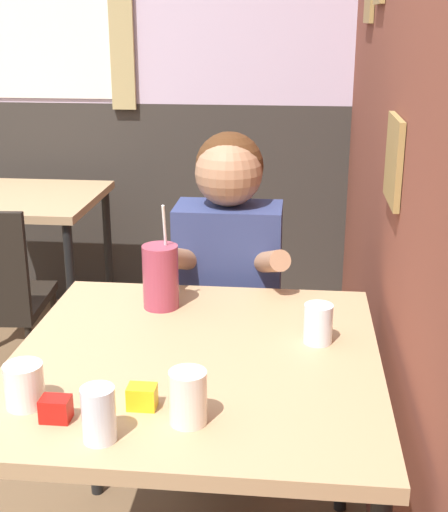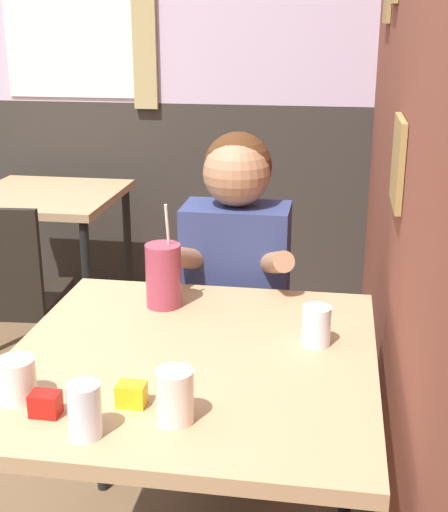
{
  "view_description": "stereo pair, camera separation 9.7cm",
  "coord_description": "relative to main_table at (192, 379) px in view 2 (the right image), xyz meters",
  "views": [
    {
      "loc": [
        0.91,
        -1.27,
        1.52
      ],
      "look_at": [
        0.73,
        0.46,
        0.94
      ],
      "focal_mm": 50.0,
      "sensor_mm": 36.0,
      "label": 1
    },
    {
      "loc": [
        1.0,
        -1.26,
        1.52
      ],
      "look_at": [
        0.73,
        0.46,
        0.94
      ],
      "focal_mm": 50.0,
      "sensor_mm": 36.0,
      "label": 2
    }
  ],
  "objects": [
    {
      "name": "chair_near_window",
      "position": [
        -0.93,
        0.89,
        -0.16
      ],
      "size": [
        0.43,
        0.43,
        0.87
      ],
      "rotation": [
        0.0,
        0.0,
        0.08
      ],
      "color": "black",
      "rests_on": "ground_plane"
    },
    {
      "name": "brick_wall_right",
      "position": [
        0.52,
        0.91,
        0.67
      ],
      "size": [
        0.08,
        4.36,
        2.7
      ],
      "color": "brown",
      "rests_on": "ground_plane"
    },
    {
      "name": "cocktail_pitcher",
      "position": [
        -0.14,
        0.29,
        0.16
      ],
      "size": [
        0.1,
        0.1,
        0.3
      ],
      "color": "#99384C",
      "rests_on": "main_table"
    },
    {
      "name": "glass_far_side",
      "position": [
        0.03,
        -0.3,
        0.12
      ],
      "size": [
        0.08,
        0.08,
        0.11
      ],
      "color": "silver",
      "rests_on": "main_table"
    },
    {
      "name": "glass_by_brick",
      "position": [
        0.29,
        0.11,
        0.12
      ],
      "size": [
        0.07,
        0.07,
        0.1
      ],
      "color": "silver",
      "rests_on": "main_table"
    },
    {
      "name": "condiment_ketchup",
      "position": [
        -0.24,
        -0.32,
        0.09
      ],
      "size": [
        0.06,
        0.04,
        0.05
      ],
      "color": "#B7140F",
      "rests_on": "main_table"
    },
    {
      "name": "glass_center",
      "position": [
        -0.32,
        -0.27,
        0.11
      ],
      "size": [
        0.08,
        0.08,
        0.09
      ],
      "color": "silver",
      "rests_on": "main_table"
    },
    {
      "name": "condiment_mustard",
      "position": [
        -0.08,
        -0.25,
        0.09
      ],
      "size": [
        0.06,
        0.04,
        0.05
      ],
      "color": "yellow",
      "rests_on": "main_table"
    },
    {
      "name": "background_table",
      "position": [
        -1.02,
        1.54,
        -0.03
      ],
      "size": [
        0.67,
        0.69,
        0.74
      ],
      "color": "tan",
      "rests_on": "ground_plane"
    },
    {
      "name": "main_table",
      "position": [
        0.0,
        0.0,
        0.0
      ],
      "size": [
        0.89,
        0.94,
        0.74
      ],
      "color": "tan",
      "rests_on": "ground_plane"
    },
    {
      "name": "back_wall",
      "position": [
        -0.69,
        2.12,
        0.68
      ],
      "size": [
        5.34,
        0.09,
        2.7
      ],
      "color": "silver",
      "rests_on": "ground_plane"
    },
    {
      "name": "person_seated",
      "position": [
        0.02,
        0.64,
        -0.04
      ],
      "size": [
        0.42,
        0.41,
        1.18
      ],
      "color": "navy",
      "rests_on": "ground_plane"
    },
    {
      "name": "glass_near_pitcher",
      "position": [
        -0.13,
        -0.38,
        0.12
      ],
      "size": [
        0.07,
        0.07,
        0.11
      ],
      "color": "silver",
      "rests_on": "main_table"
    }
  ]
}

